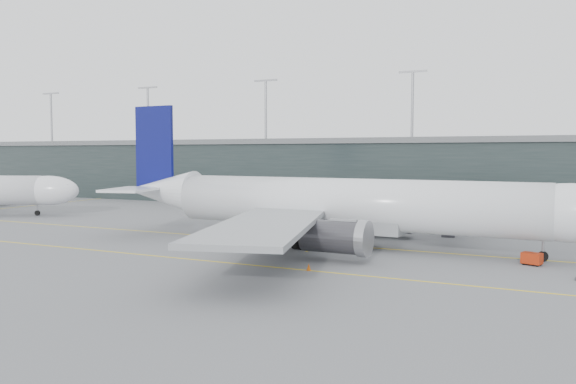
% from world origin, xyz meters
% --- Properties ---
extents(ground, '(320.00, 320.00, 0.00)m').
position_xyz_m(ground, '(0.00, 0.00, 0.00)').
color(ground, slate).
rests_on(ground, ground).
extents(taxiline_a, '(160.00, 0.25, 0.02)m').
position_xyz_m(taxiline_a, '(0.00, -4.00, 0.01)').
color(taxiline_a, yellow).
rests_on(taxiline_a, ground).
extents(taxiline_b, '(160.00, 0.25, 0.02)m').
position_xyz_m(taxiline_b, '(0.00, -20.00, 0.01)').
color(taxiline_b, yellow).
rests_on(taxiline_b, ground).
extents(taxiline_lead_main, '(0.25, 60.00, 0.02)m').
position_xyz_m(taxiline_lead_main, '(5.00, 20.00, 0.01)').
color(taxiline_lead_main, yellow).
rests_on(taxiline_lead_main, ground).
extents(taxiline_lead_adj, '(0.25, 60.00, 0.02)m').
position_xyz_m(taxiline_lead_adj, '(-75.00, 20.00, 0.01)').
color(taxiline_lead_adj, yellow).
rests_on(taxiline_lead_adj, ground).
extents(terminal, '(240.00, 36.00, 29.00)m').
position_xyz_m(terminal, '(-0.00, 58.00, 7.62)').
color(terminal, black).
rests_on(terminal, ground).
extents(main_aircraft, '(67.86, 63.88, 19.06)m').
position_xyz_m(main_aircraft, '(7.84, -4.07, 5.35)').
color(main_aircraft, white).
rests_on(main_aircraft, ground).
extents(jet_bridge, '(9.02, 43.01, 6.04)m').
position_xyz_m(jet_bridge, '(17.70, 22.91, 4.52)').
color(jet_bridge, '#26272B').
rests_on(jet_bridge, ground).
extents(gse_cart, '(2.28, 1.84, 1.35)m').
position_xyz_m(gse_cart, '(30.16, -7.49, 0.75)').
color(gse_cart, '#A0250B').
rests_on(gse_cart, ground).
extents(uld_a, '(2.12, 1.71, 1.91)m').
position_xyz_m(uld_a, '(-5.84, 9.45, 1.00)').
color(uld_a, '#38373C').
rests_on(uld_a, ground).
extents(uld_b, '(2.36, 2.04, 1.89)m').
position_xyz_m(uld_b, '(-2.44, 10.36, 1.00)').
color(uld_b, '#38373C').
rests_on(uld_b, ground).
extents(uld_c, '(2.77, 2.52, 2.06)m').
position_xyz_m(uld_c, '(1.45, 11.33, 1.08)').
color(uld_c, '#38373C').
rests_on(uld_c, ground).
extents(cone_wing_stbd, '(0.47, 0.47, 0.74)m').
position_xyz_m(cone_wing_stbd, '(9.53, -20.01, 0.37)').
color(cone_wing_stbd, '#DC5A0C').
rests_on(cone_wing_stbd, ground).
extents(cone_wing_port, '(0.46, 0.46, 0.74)m').
position_xyz_m(cone_wing_port, '(11.03, 12.53, 0.37)').
color(cone_wing_port, '#FB520D').
rests_on(cone_wing_port, ground).
extents(cone_tail, '(0.48, 0.48, 0.76)m').
position_xyz_m(cone_tail, '(-8.03, -12.34, 0.38)').
color(cone_tail, '#D75E0B').
rests_on(cone_tail, ground).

